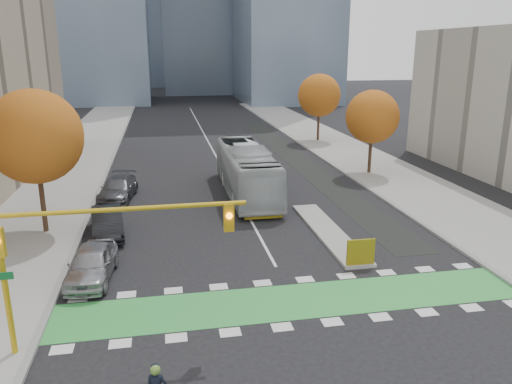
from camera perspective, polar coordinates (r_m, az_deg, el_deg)
name	(u,v)px	position (r m, az deg, el deg)	size (l,w,h in m)	color
ground	(304,319)	(20.31, 5.56, -14.28)	(300.00, 300.00, 0.00)	black
sidewalk_west	(48,195)	(39.08, -22.68, -0.33)	(7.00, 120.00, 0.15)	gray
sidewalk_east	(396,178)	(42.46, 15.67, 1.55)	(7.00, 120.00, 0.15)	gray
curb_west	(98,193)	(38.48, -17.59, -0.07)	(0.30, 120.00, 0.16)	gray
curb_east	(355,180)	(41.05, 11.28, 1.36)	(0.30, 120.00, 0.16)	gray
bike_crossing	(295,301)	(21.56, 4.43, -12.31)	(20.00, 3.00, 0.01)	green
centre_line	(208,142)	(57.93, -5.48, 5.74)	(0.15, 70.00, 0.01)	silver
bike_lane_paint	(294,157)	(49.53, 4.32, 4.03)	(2.50, 50.00, 0.01)	black
median_island	(328,232)	(29.17, 8.24, -4.52)	(1.60, 10.00, 0.16)	gray
hazard_board	(361,252)	(24.74, 11.88, -6.73)	(1.40, 0.12, 1.30)	yellow
tree_west	(35,137)	(29.97, -23.96, 5.79)	(5.20, 5.20, 8.22)	#332114
tree_east_near	(372,117)	(42.74, 13.15, 8.37)	(4.40, 4.40, 7.08)	#332114
tree_east_far	(319,95)	(57.77, 7.24, 10.90)	(4.80, 4.80, 7.65)	#332114
traffic_signal_west	(82,242)	(17.64, -19.25, -5.44)	(8.53, 0.56, 5.20)	#BF9914
bus	(246,170)	(36.20, -1.11, 2.50)	(2.99, 12.80, 3.56)	#B4BBBC
parked_car_a	(92,264)	(24.21, -18.25, -7.78)	(1.86, 4.62, 1.57)	#9B9BA0
parked_car_b	(107,222)	(29.54, -16.62, -3.34)	(1.65, 4.73, 1.56)	black
parked_car_c	(118,189)	(36.50, -15.50, 0.38)	(2.14, 5.27, 1.53)	#4A4B4F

